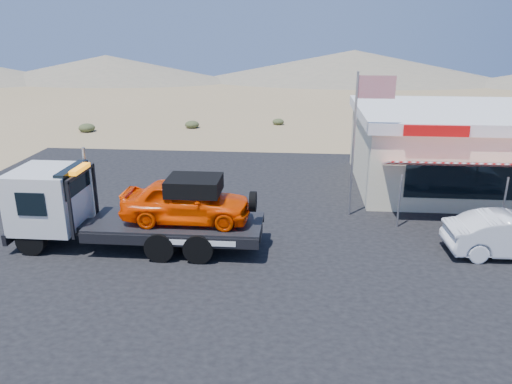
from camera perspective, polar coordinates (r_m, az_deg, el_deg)
ground at (r=17.70m, az=-3.54°, el=-7.47°), size 120.00×120.00×0.00m
asphalt_lot at (r=20.26m, az=3.32°, el=-3.92°), size 32.00×24.00×0.02m
tow_truck at (r=18.48m, az=-14.20°, el=-1.47°), size 8.90×2.64×2.97m
jerky_store at (r=26.59m, az=22.53°, el=4.68°), size 10.40×9.97×3.90m
flagpole at (r=20.74m, az=11.84°, el=7.12°), size 1.55×0.10×6.00m
desert_scrub at (r=31.44m, az=-25.42°, el=3.08°), size 23.82×33.66×0.66m
distant_hills at (r=72.12m, az=-4.95°, el=13.99°), size 126.00×48.00×4.20m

